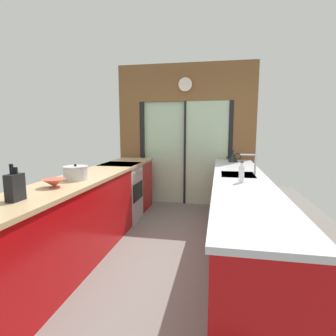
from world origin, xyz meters
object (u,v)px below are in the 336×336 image
at_px(oven_range, 121,192).
at_px(soap_bottle, 242,174).
at_px(stock_pot, 76,173).
at_px(mixing_bowl_far, 54,183).
at_px(knife_block, 15,187).
at_px(kettle, 233,157).

relative_size(oven_range, soap_bottle, 4.13).
xyz_separation_m(oven_range, stock_pot, (0.02, -1.40, 0.54)).
relative_size(mixing_bowl_far, knife_block, 0.76).
bearing_deg(kettle, knife_block, -121.60).
relative_size(oven_range, knife_block, 3.17).
relative_size(mixing_bowl_far, kettle, 0.89).
bearing_deg(soap_bottle, knife_block, -148.75).
bearing_deg(mixing_bowl_far, knife_block, -90.01).
bearing_deg(knife_block, soap_bottle, 31.25).
distance_m(mixing_bowl_far, kettle, 2.99).
height_order(knife_block, stock_pot, knife_block).
distance_m(kettle, soap_bottle, 1.82).
bearing_deg(mixing_bowl_far, oven_range, 90.59).
relative_size(oven_range, kettle, 3.73).
distance_m(stock_pot, kettle, 2.68).
bearing_deg(knife_block, mixing_bowl_far, 89.99).
height_order(stock_pot, soap_bottle, soap_bottle).
bearing_deg(soap_bottle, mixing_bowl_far, -161.90).
bearing_deg(kettle, stock_pot, -131.69).
distance_m(mixing_bowl_far, stock_pot, 0.40).
bearing_deg(stock_pot, soap_bottle, 5.90).
xyz_separation_m(mixing_bowl_far, knife_block, (-0.00, -0.50, 0.07)).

